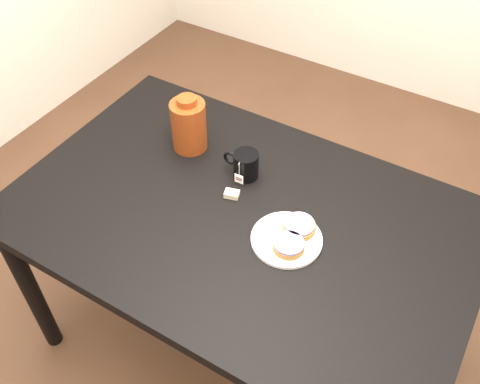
# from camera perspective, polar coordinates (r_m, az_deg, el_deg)

# --- Properties ---
(ground_plane) EXTENTS (4.00, 4.00, 0.00)m
(ground_plane) POSITION_cam_1_polar(r_m,az_deg,el_deg) (2.23, 0.12, -15.29)
(ground_plane) COLOR brown
(table) EXTENTS (1.40, 0.90, 0.75)m
(table) POSITION_cam_1_polar(r_m,az_deg,el_deg) (1.68, 0.15, -4.22)
(table) COLOR black
(table) RESTS_ON ground_plane
(plate) EXTENTS (0.21, 0.21, 0.02)m
(plate) POSITION_cam_1_polar(r_m,az_deg,el_deg) (1.55, 4.99, -5.01)
(plate) COLOR white
(plate) RESTS_ON table
(bagel_back) EXTENTS (0.11, 0.11, 0.03)m
(bagel_back) POSITION_cam_1_polar(r_m,az_deg,el_deg) (1.56, 6.32, -3.65)
(bagel_back) COLOR brown
(bagel_back) RESTS_ON plate
(bagel_front) EXTENTS (0.11, 0.11, 0.03)m
(bagel_front) POSITION_cam_1_polar(r_m,az_deg,el_deg) (1.51, 5.23, -5.67)
(bagel_front) COLOR brown
(bagel_front) RESTS_ON plate
(mug) EXTENTS (0.12, 0.09, 0.09)m
(mug) POSITION_cam_1_polar(r_m,az_deg,el_deg) (1.70, 0.57, 2.93)
(mug) COLOR black
(mug) RESTS_ON table
(teabag_pouch) EXTENTS (0.05, 0.04, 0.02)m
(teabag_pouch) POSITION_cam_1_polar(r_m,az_deg,el_deg) (1.66, -0.88, -0.22)
(teabag_pouch) COLOR #C6B793
(teabag_pouch) RESTS_ON table
(bagel_package) EXTENTS (0.15, 0.15, 0.20)m
(bagel_package) POSITION_cam_1_polar(r_m,az_deg,el_deg) (1.79, -5.48, 7.15)
(bagel_package) COLOR #571E0B
(bagel_package) RESTS_ON table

